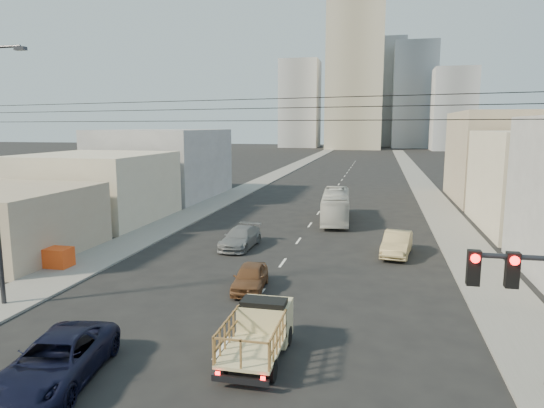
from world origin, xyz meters
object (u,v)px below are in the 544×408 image
at_px(flatbed_pickup, 259,329).
at_px(navy_pickup, 57,360).
at_px(crate_stack, 56,257).
at_px(city_bus, 336,206).
at_px(sedan_brown, 250,277).
at_px(sedan_tan, 397,244).
at_px(sedan_grey, 240,238).

xyz_separation_m(flatbed_pickup, navy_pickup, (-6.11, -3.15, -0.33)).
bearing_deg(navy_pickup, crate_stack, 117.49).
relative_size(city_bus, crate_stack, 5.44).
height_order(sedan_brown, sedan_tan, sedan_tan).
xyz_separation_m(flatbed_pickup, sedan_grey, (-5.21, 15.52, -0.39)).
bearing_deg(sedan_brown, sedan_grey, 104.04).
height_order(flatbed_pickup, city_bus, city_bus).
relative_size(city_bus, sedan_brown, 2.49).
height_order(flatbed_pickup, navy_pickup, flatbed_pickup).
xyz_separation_m(flatbed_pickup, city_bus, (0.43, 26.73, 0.27)).
xyz_separation_m(city_bus, crate_stack, (-14.99, -18.42, -0.67)).
distance_m(flatbed_pickup, sedan_tan, 16.73).
xyz_separation_m(sedan_grey, crate_stack, (-9.36, -7.21, -0.02)).
bearing_deg(sedan_brown, navy_pickup, -116.09).
bearing_deg(flatbed_pickup, sedan_tan, 71.10).
bearing_deg(sedan_tan, crate_stack, -151.48).
relative_size(sedan_tan, crate_stack, 2.62).
bearing_deg(sedan_grey, navy_pickup, -89.83).
relative_size(navy_pickup, sedan_brown, 1.39).
height_order(flatbed_pickup, sedan_tan, flatbed_pickup).
distance_m(sedan_tan, crate_stack, 21.35).
bearing_deg(sedan_brown, flatbed_pickup, -78.01).
bearing_deg(flatbed_pickup, navy_pickup, -152.73).
bearing_deg(city_bus, sedan_grey, -120.68).
bearing_deg(sedan_grey, sedan_brown, -67.59).
xyz_separation_m(flatbed_pickup, sedan_tan, (5.42, 15.83, -0.32)).
bearing_deg(city_bus, crate_stack, -133.12).
height_order(flatbed_pickup, sedan_grey, flatbed_pickup).
height_order(sedan_brown, crate_stack, sedan_brown).
relative_size(sedan_brown, sedan_tan, 0.83).
xyz_separation_m(navy_pickup, sedan_tan, (11.53, 18.98, 0.02)).
bearing_deg(navy_pickup, sedan_tan, 49.79).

